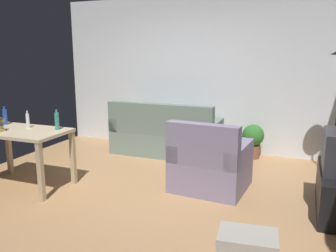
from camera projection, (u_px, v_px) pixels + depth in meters
ground_plane at (147, 190)px, 4.53m from camera, size 5.20×4.40×0.02m
wall_rear at (197, 74)px, 6.25m from camera, size 5.20×0.10×2.70m
couch at (165, 137)px, 6.04m from camera, size 1.82×0.84×0.92m
desk at (21, 138)px, 4.53m from camera, size 1.20×0.71×0.76m
potted_plant at (253, 139)px, 5.81m from camera, size 0.36×0.36×0.57m
armchair at (210, 166)px, 4.47m from camera, size 0.97×0.91×0.92m
storage_box at (247, 250)px, 2.87m from camera, size 0.51×0.39×0.30m
bottle_blue at (5, 117)px, 4.82m from camera, size 0.06×0.06×0.25m
bottle_clear at (28, 120)px, 4.62m from camera, size 0.05×0.05×0.23m
bottle_tall at (57, 121)px, 4.49m from camera, size 0.05×0.05×0.26m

